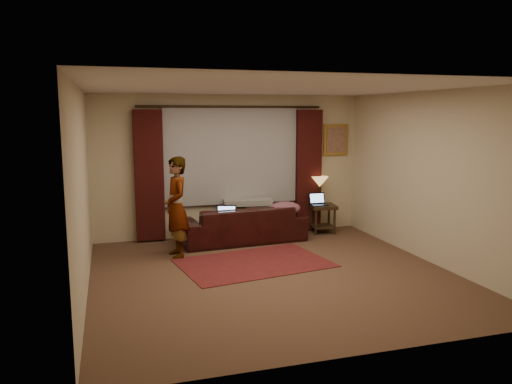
% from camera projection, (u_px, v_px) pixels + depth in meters
% --- Properties ---
extents(floor, '(5.00, 5.00, 0.01)m').
position_uv_depth(floor, '(273.00, 275.00, 7.07)').
color(floor, brown).
rests_on(floor, ground).
extents(ceiling, '(5.00, 5.00, 0.02)m').
position_uv_depth(ceiling, '(274.00, 88.00, 6.66)').
color(ceiling, silver).
rests_on(ceiling, ground).
extents(wall_back, '(5.00, 0.02, 2.60)m').
position_uv_depth(wall_back, '(231.00, 166.00, 9.23)').
color(wall_back, beige).
rests_on(wall_back, ground).
extents(wall_front, '(5.00, 0.02, 2.60)m').
position_uv_depth(wall_front, '(362.00, 221.00, 4.50)').
color(wall_front, beige).
rests_on(wall_front, ground).
extents(wall_left, '(0.02, 5.00, 2.60)m').
position_uv_depth(wall_left, '(82.00, 192.00, 6.16)').
color(wall_left, beige).
rests_on(wall_left, ground).
extents(wall_right, '(0.02, 5.00, 2.60)m').
position_uv_depth(wall_right, '(430.00, 177.00, 7.57)').
color(wall_right, beige).
rests_on(wall_right, ground).
extents(sheer_curtain, '(2.50, 0.05, 1.80)m').
position_uv_depth(sheer_curtain, '(232.00, 155.00, 9.14)').
color(sheer_curtain, '#98979F').
rests_on(sheer_curtain, wall_back).
extents(drape_left, '(0.50, 0.14, 2.30)m').
position_uv_depth(drape_left, '(149.00, 176.00, 8.72)').
color(drape_left, '#330D0C').
rests_on(drape_left, floor).
extents(drape_right, '(0.50, 0.14, 2.30)m').
position_uv_depth(drape_right, '(308.00, 170.00, 9.57)').
color(drape_right, '#330D0C').
rests_on(drape_right, floor).
extents(curtain_rod, '(0.04, 0.04, 3.40)m').
position_uv_depth(curtain_rod, '(232.00, 107.00, 8.96)').
color(curtain_rod, '#311F12').
rests_on(curtain_rod, wall_back).
extents(picture_frame, '(0.50, 0.04, 0.60)m').
position_uv_depth(picture_frame, '(336.00, 140.00, 9.72)').
color(picture_frame, '#B28635').
rests_on(picture_frame, wall_back).
extents(sofa, '(2.25, 1.10, 0.88)m').
position_uv_depth(sofa, '(243.00, 217.00, 8.84)').
color(sofa, black).
rests_on(sofa, floor).
extents(throw_blanket, '(0.92, 0.47, 0.10)m').
position_uv_depth(throw_blanket, '(248.00, 189.00, 9.10)').
color(throw_blanket, gray).
rests_on(throw_blanket, sofa).
extents(clothing_pile, '(0.60, 0.47, 0.24)m').
position_uv_depth(clothing_pile, '(285.00, 209.00, 8.95)').
color(clothing_pile, '#7F485E').
rests_on(clothing_pile, sofa).
extents(laptop_sofa, '(0.42, 0.44, 0.24)m').
position_uv_depth(laptop_sofa, '(226.00, 214.00, 8.50)').
color(laptop_sofa, black).
rests_on(laptop_sofa, sofa).
extents(area_rug, '(2.41, 1.80, 0.01)m').
position_uv_depth(area_rug, '(254.00, 263.00, 7.60)').
color(area_rug, maroon).
rests_on(area_rug, floor).
extents(end_table, '(0.53, 0.53, 0.54)m').
position_uv_depth(end_table, '(322.00, 219.00, 9.51)').
color(end_table, black).
rests_on(end_table, floor).
extents(tiffany_lamp, '(0.33, 0.33, 0.52)m').
position_uv_depth(tiffany_lamp, '(320.00, 190.00, 9.57)').
color(tiffany_lamp, olive).
rests_on(tiffany_lamp, end_table).
extents(laptop_table, '(0.32, 0.35, 0.23)m').
position_uv_depth(laptop_table, '(319.00, 199.00, 9.40)').
color(laptop_table, black).
rests_on(laptop_table, end_table).
extents(person, '(0.53, 0.53, 1.60)m').
position_uv_depth(person, '(176.00, 207.00, 7.84)').
color(person, gray).
rests_on(person, floor).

